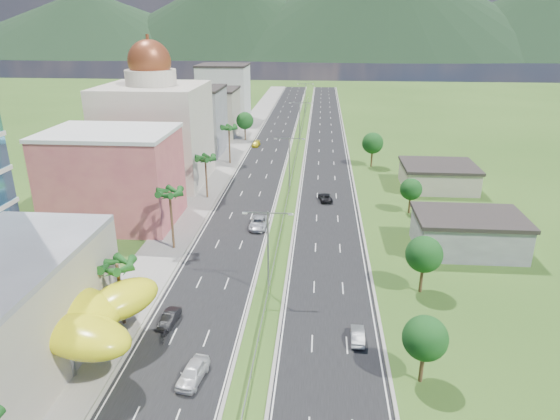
# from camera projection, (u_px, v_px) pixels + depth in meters

# --- Properties ---
(ground) EXTENTS (500.00, 500.00, 0.00)m
(ground) POSITION_uv_depth(u_px,v_px,m) (259.00, 341.00, 53.11)
(ground) COLOR #2D5119
(ground) RESTS_ON ground
(road_left) EXTENTS (11.00, 260.00, 0.04)m
(road_left) POSITION_uv_depth(u_px,v_px,m) (271.00, 145.00, 137.55)
(road_left) COLOR black
(road_left) RESTS_ON ground
(road_right) EXTENTS (11.00, 260.00, 0.04)m
(road_right) POSITION_uv_depth(u_px,v_px,m) (326.00, 146.00, 136.40)
(road_right) COLOR black
(road_right) RESTS_ON ground
(sidewalk_left) EXTENTS (7.00, 260.00, 0.12)m
(sidewalk_left) POSITION_uv_depth(u_px,v_px,m) (237.00, 144.00, 138.26)
(sidewalk_left) COLOR gray
(sidewalk_left) RESTS_ON ground
(median_guardrail) EXTENTS (0.10, 216.06, 0.76)m
(median_guardrail) POSITION_uv_depth(u_px,v_px,m) (295.00, 160.00, 119.98)
(median_guardrail) COLOR gray
(median_guardrail) RESTS_ON ground
(streetlight_median_b) EXTENTS (6.04, 0.25, 11.00)m
(streetlight_median_b) POSITION_uv_depth(u_px,v_px,m) (268.00, 244.00, 60.03)
(streetlight_median_b) COLOR gray
(streetlight_median_b) RESTS_ON ground
(streetlight_median_c) EXTENTS (6.04, 0.25, 11.00)m
(streetlight_median_c) POSITION_uv_depth(u_px,v_px,m) (289.00, 159.00, 97.31)
(streetlight_median_c) COLOR gray
(streetlight_median_c) RESTS_ON ground
(streetlight_median_d) EXTENTS (6.04, 0.25, 11.00)m
(streetlight_median_d) POSITION_uv_depth(u_px,v_px,m) (300.00, 117.00, 139.25)
(streetlight_median_d) COLOR gray
(streetlight_median_d) RESTS_ON ground
(streetlight_median_e) EXTENTS (6.04, 0.25, 11.00)m
(streetlight_median_e) POSITION_uv_depth(u_px,v_px,m) (305.00, 95.00, 181.18)
(streetlight_median_e) COLOR gray
(streetlight_median_e) RESTS_ON ground
(lime_canopy) EXTENTS (18.00, 15.00, 7.40)m
(lime_canopy) POSITION_uv_depth(u_px,v_px,m) (52.00, 313.00, 49.14)
(lime_canopy) COLOR yellow
(lime_canopy) RESTS_ON ground
(pink_shophouse) EXTENTS (20.00, 15.00, 15.00)m
(pink_shophouse) POSITION_uv_depth(u_px,v_px,m) (114.00, 179.00, 82.41)
(pink_shophouse) COLOR #B84B56
(pink_shophouse) RESTS_ON ground
(domed_building) EXTENTS (20.00, 20.00, 28.70)m
(domed_building) POSITION_uv_depth(u_px,v_px,m) (155.00, 128.00, 102.48)
(domed_building) COLOR beige
(domed_building) RESTS_ON ground
(midrise_grey) EXTENTS (16.00, 15.00, 16.00)m
(midrise_grey) POSITION_uv_depth(u_px,v_px,m) (191.00, 122.00, 126.89)
(midrise_grey) COLOR slate
(midrise_grey) RESTS_ON ground
(midrise_beige) EXTENTS (16.00, 15.00, 13.00)m
(midrise_beige) POSITION_uv_depth(u_px,v_px,m) (210.00, 113.00, 147.93)
(midrise_beige) COLOR #A79C8A
(midrise_beige) RESTS_ON ground
(midrise_white) EXTENTS (16.00, 15.00, 18.00)m
(midrise_white) POSITION_uv_depth(u_px,v_px,m) (224.00, 94.00, 168.47)
(midrise_white) COLOR silver
(midrise_white) RESTS_ON ground
(shed_near) EXTENTS (15.00, 10.00, 5.00)m
(shed_near) POSITION_uv_depth(u_px,v_px,m) (468.00, 235.00, 73.37)
(shed_near) COLOR slate
(shed_near) RESTS_ON ground
(shed_far) EXTENTS (14.00, 12.00, 4.40)m
(shed_far) POSITION_uv_depth(u_px,v_px,m) (438.00, 177.00, 101.29)
(shed_far) COLOR #A79C8A
(shed_far) RESTS_ON ground
(palm_tree_b) EXTENTS (3.60, 3.60, 8.10)m
(palm_tree_b) POSITION_uv_depth(u_px,v_px,m) (117.00, 268.00, 53.65)
(palm_tree_b) COLOR #47301C
(palm_tree_b) RESTS_ON ground
(palm_tree_c) EXTENTS (3.60, 3.60, 9.60)m
(palm_tree_c) POSITION_uv_depth(u_px,v_px,m) (170.00, 195.00, 71.78)
(palm_tree_c) COLOR #47301C
(palm_tree_c) RESTS_ON ground
(palm_tree_d) EXTENTS (3.60, 3.60, 8.60)m
(palm_tree_d) POSITION_uv_depth(u_px,v_px,m) (205.00, 160.00, 93.56)
(palm_tree_d) COLOR #47301C
(palm_tree_d) RESTS_ON ground
(palm_tree_e) EXTENTS (3.60, 3.60, 9.40)m
(palm_tree_e) POSITION_uv_depth(u_px,v_px,m) (229.00, 129.00, 116.58)
(palm_tree_e) COLOR #47301C
(palm_tree_e) RESTS_ON ground
(leafy_tree_lfar) EXTENTS (4.90, 4.90, 8.05)m
(leafy_tree_lfar) POSITION_uv_depth(u_px,v_px,m) (245.00, 121.00, 140.85)
(leafy_tree_lfar) COLOR #47301C
(leafy_tree_lfar) RESTS_ON ground
(leafy_tree_ra) EXTENTS (4.20, 4.20, 6.90)m
(leafy_tree_ra) POSITION_uv_depth(u_px,v_px,m) (425.00, 338.00, 45.53)
(leafy_tree_ra) COLOR #47301C
(leafy_tree_ra) RESTS_ON ground
(leafy_tree_rb) EXTENTS (4.55, 4.55, 7.47)m
(leafy_tree_rb) POSITION_uv_depth(u_px,v_px,m) (424.00, 254.00, 61.00)
(leafy_tree_rb) COLOR #47301C
(leafy_tree_rb) RESTS_ON ground
(leafy_tree_rc) EXTENTS (3.85, 3.85, 6.33)m
(leafy_tree_rc) POSITION_uv_depth(u_px,v_px,m) (411.00, 189.00, 87.15)
(leafy_tree_rc) COLOR #47301C
(leafy_tree_rc) RESTS_ON ground
(leafy_tree_rd) EXTENTS (4.90, 4.90, 8.05)m
(leafy_tree_rd) POSITION_uv_depth(u_px,v_px,m) (373.00, 143.00, 114.99)
(leafy_tree_rd) COLOR #47301C
(leafy_tree_rd) RESTS_ON ground
(mountain_ridge) EXTENTS (860.00, 140.00, 90.00)m
(mountain_ridge) POSITION_uv_depth(u_px,v_px,m) (380.00, 58.00, 467.88)
(mountain_ridge) COLOR black
(mountain_ridge) RESTS_ON ground
(car_white_near_left) EXTENTS (2.70, 5.12, 1.66)m
(car_white_near_left) POSITION_uv_depth(u_px,v_px,m) (193.00, 373.00, 47.02)
(car_white_near_left) COLOR silver
(car_white_near_left) RESTS_ON road_left
(car_dark_left) EXTENTS (1.80, 4.23, 1.36)m
(car_dark_left) POSITION_uv_depth(u_px,v_px,m) (169.00, 318.00, 55.88)
(car_dark_left) COLOR black
(car_dark_left) RESTS_ON road_left
(car_silver_mid_left) EXTENTS (2.80, 5.94, 1.64)m
(car_silver_mid_left) POSITION_uv_depth(u_px,v_px,m) (259.00, 223.00, 81.96)
(car_silver_mid_left) COLOR #B0B2B8
(car_silver_mid_left) RESTS_ON road_left
(car_yellow_far_left) EXTENTS (2.14, 4.59, 1.30)m
(car_yellow_far_left) POSITION_uv_depth(u_px,v_px,m) (256.00, 144.00, 135.46)
(car_yellow_far_left) COLOR gold
(car_yellow_far_left) RESTS_ON road_left
(car_silver_right) EXTENTS (1.52, 4.04, 1.32)m
(car_silver_right) POSITION_uv_depth(u_px,v_px,m) (358.00, 335.00, 52.92)
(car_silver_right) COLOR #929499
(car_silver_right) RESTS_ON road_right
(car_dark_far_right) EXTENTS (2.98, 5.09, 1.33)m
(car_dark_far_right) POSITION_uv_depth(u_px,v_px,m) (325.00, 197.00, 94.39)
(car_dark_far_right) COLOR black
(car_dark_far_right) RESTS_ON road_right
(motorcycle) EXTENTS (1.00, 2.21, 1.37)m
(motorcycle) POSITION_uv_depth(u_px,v_px,m) (164.00, 335.00, 52.95)
(motorcycle) COLOR black
(motorcycle) RESTS_ON road_left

